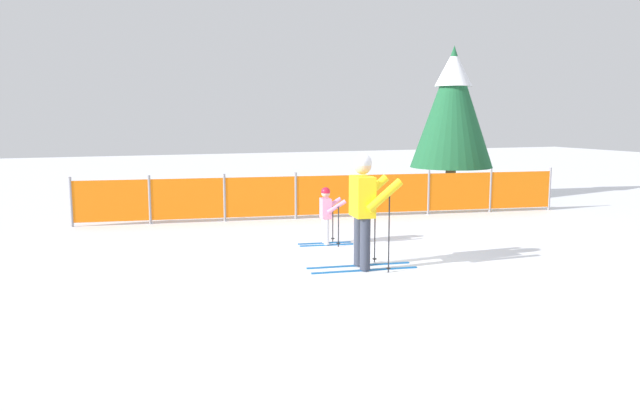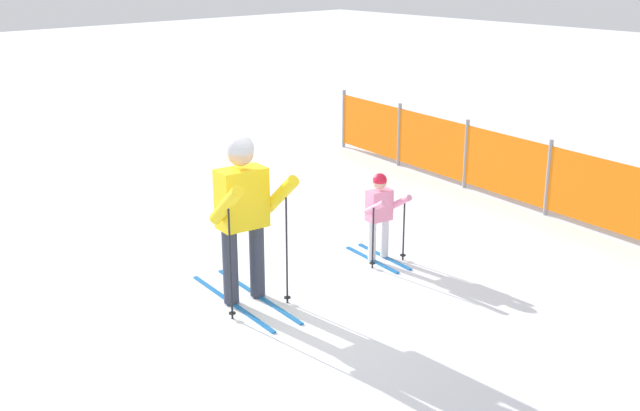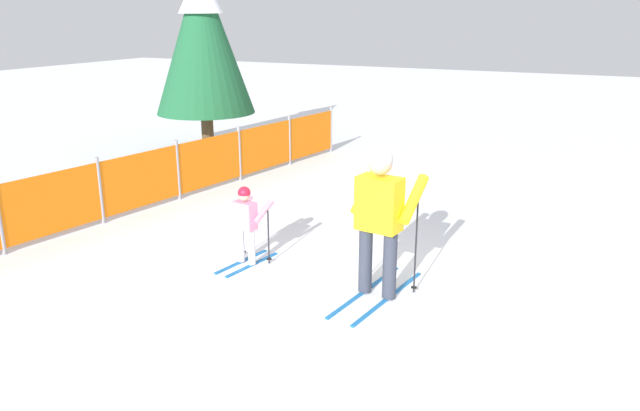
# 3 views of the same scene
# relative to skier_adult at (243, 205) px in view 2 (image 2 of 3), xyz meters

# --- Properties ---
(ground_plane) EXTENTS (60.00, 60.00, 0.00)m
(ground_plane) POSITION_rel_skier_adult_xyz_m (-0.01, 0.06, -1.06)
(ground_plane) COLOR white
(skier_adult) EXTENTS (1.70, 0.80, 1.77)m
(skier_adult) POSITION_rel_skier_adult_xyz_m (0.00, 0.00, 0.00)
(skier_adult) COLOR #1966B2
(skier_adult) RESTS_ON ground_plane
(skier_child) EXTENTS (1.01, 0.52, 1.05)m
(skier_child) POSITION_rel_skier_adult_xyz_m (0.12, 1.88, -0.44)
(skier_child) COLOR #1966B2
(skier_child) RESTS_ON ground_plane
(safety_fence) EXTENTS (11.16, 1.71, 1.06)m
(safety_fence) POSITION_rel_skier_adult_xyz_m (1.31, 4.68, -0.53)
(safety_fence) COLOR gray
(safety_fence) RESTS_ON ground_plane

